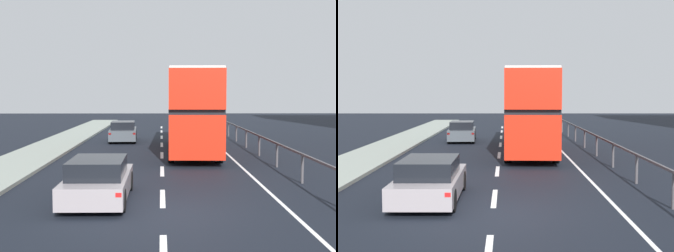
% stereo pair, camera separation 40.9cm
% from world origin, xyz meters
% --- Properties ---
extents(ground_plane, '(75.17, 120.00, 0.10)m').
position_xyz_m(ground_plane, '(0.00, 0.00, -0.05)').
color(ground_plane, black).
extents(lane_paint_markings, '(3.65, 46.00, 0.01)m').
position_xyz_m(lane_paint_markings, '(2.07, 8.89, 0.00)').
color(lane_paint_markings, silver).
rests_on(lane_paint_markings, ground).
extents(bridge_side_railing, '(0.10, 42.00, 1.09)m').
position_xyz_m(bridge_side_railing, '(5.06, 9.00, 0.88)').
color(bridge_side_railing, '#484548').
rests_on(bridge_side_railing, ground).
extents(double_decker_bus_red, '(2.85, 11.19, 4.45)m').
position_xyz_m(double_decker_bus_red, '(1.70, 12.51, 2.38)').
color(double_decker_bus_red, red).
rests_on(double_decker_bus_red, ground).
extents(hatchback_car_near, '(1.86, 4.14, 1.31)m').
position_xyz_m(hatchback_car_near, '(-1.94, 1.27, 0.63)').
color(hatchback_car_near, gray).
rests_on(hatchback_car_near, ground).
extents(sedan_car_ahead, '(1.93, 4.14, 1.37)m').
position_xyz_m(sedan_car_ahead, '(-2.61, 17.92, 0.66)').
color(sedan_car_ahead, '#414950').
rests_on(sedan_car_ahead, ground).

